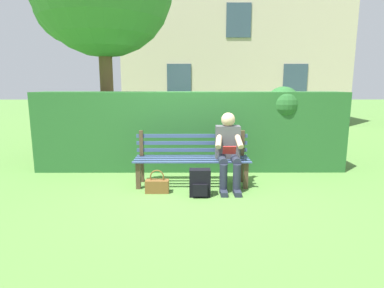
{
  "coord_description": "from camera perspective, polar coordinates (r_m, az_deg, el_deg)",
  "views": [
    {
      "loc": [
        0.02,
        4.97,
        1.6
      ],
      "look_at": [
        0.0,
        0.1,
        0.69
      ],
      "focal_mm": 29.85,
      "sensor_mm": 36.0,
      "label": 1
    }
  ],
  "objects": [
    {
      "name": "person_seated",
      "position": [
        5.0,
        6.51,
        -0.82
      ],
      "size": [
        0.44,
        0.73,
        1.17
      ],
      "color": "#4C4C51",
      "rests_on": "ground"
    },
    {
      "name": "park_bench",
      "position": [
        5.18,
        -0.01,
        -2.37
      ],
      "size": [
        1.83,
        0.52,
        0.86
      ],
      "color": "#4C3828",
      "rests_on": "ground"
    },
    {
      "name": "building_facade",
      "position": [
        14.0,
        7.22,
        16.79
      ],
      "size": [
        8.69,
        3.31,
        6.28
      ],
      "color": "#BCAD93",
      "rests_on": "ground"
    },
    {
      "name": "ground",
      "position": [
        5.22,
        -0.0,
        -7.31
      ],
      "size": [
        60.0,
        60.0,
        0.0
      ],
      "primitive_type": "plane",
      "color": "#517F38"
    },
    {
      "name": "hedge_backdrop",
      "position": [
        6.11,
        -0.06,
        2.72
      ],
      "size": [
        5.74,
        0.78,
        1.57
      ],
      "color": "#265B28",
      "rests_on": "ground"
    },
    {
      "name": "backpack",
      "position": [
        4.67,
        1.42,
        -6.98
      ],
      "size": [
        0.3,
        0.25,
        0.4
      ],
      "color": "black",
      "rests_on": "ground"
    },
    {
      "name": "handbag",
      "position": [
        4.86,
        -6.24,
        -7.38
      ],
      "size": [
        0.35,
        0.15,
        0.35
      ],
      "color": "brown",
      "rests_on": "ground"
    }
  ]
}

